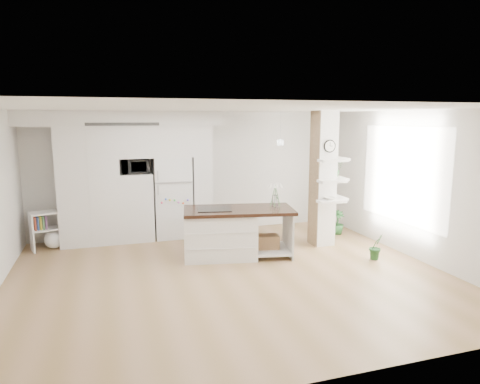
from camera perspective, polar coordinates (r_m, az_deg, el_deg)
The scene contains 14 objects.
floor at distance 7.14m, azimuth -1.29°, elevation -11.14°, with size 7.00×6.00×0.01m, color #A37E58.
room at distance 6.70m, azimuth -1.35°, elevation 3.85°, with size 7.04×6.04×2.72m.
cabinet_wall at distance 9.14m, azimuth -14.86°, elevation 2.90°, with size 4.00×0.71×2.70m.
refrigerator at distance 9.34m, azimuth -9.03°, elevation -0.67°, with size 0.78×0.69×1.75m.
column at distance 8.73m, azimuth 11.71°, elevation 1.69°, with size 0.69×0.90×2.70m.
window at distance 8.63m, azimuth 20.85°, elevation 2.16°, with size 2.40×2.40×0.00m, color white.
pendant_light at distance 7.47m, azimuth 11.01°, elevation 6.32°, with size 0.12×0.12×0.10m, color white.
kitchen_island at distance 7.97m, azimuth -1.83°, elevation -5.32°, with size 2.15×1.31×1.48m.
bookshelf at distance 9.25m, azimuth -23.98°, elevation -4.97°, with size 0.72×0.55×0.76m.
floor_plant_a at distance 8.25m, azimuth 17.68°, elevation -6.96°, with size 0.26×0.21×0.48m, color #27622C.
floor_plant_b at distance 9.79m, azimuth 12.83°, elevation -3.96°, with size 0.30×0.30×0.53m, color #27622C.
microwave at distance 9.10m, azimuth -13.77°, elevation 3.32°, with size 0.54×0.37×0.30m, color #2D2D2D.
shelf_plant at distance 8.97m, azimuth 12.63°, elevation 2.99°, with size 0.27×0.23×0.30m, color #27622C.
decor_bowl at distance 8.54m, azimuth 11.92°, elevation -0.86°, with size 0.22×0.22×0.05m, color white.
Camera 1 is at (-1.85, -6.41, 2.54)m, focal length 32.00 mm.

